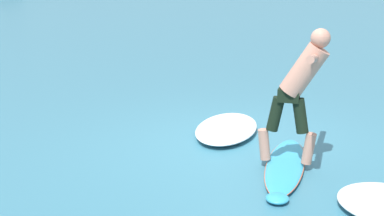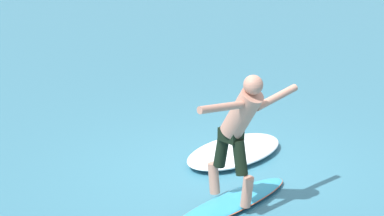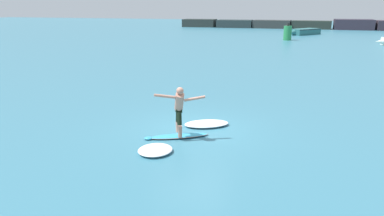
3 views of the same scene
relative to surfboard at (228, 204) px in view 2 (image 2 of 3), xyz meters
name	(u,v)px [view 2 (image 2 of 3)]	position (x,y,z in m)	size (l,w,h in m)	color
ground_plane	(222,174)	(0.26, 0.98, -0.05)	(200.00, 200.00, 0.00)	teal
surfboard	(228,204)	(0.00, 0.00, 0.00)	(2.08, 1.41, 0.23)	#329AC1
surfer	(240,126)	(0.10, -0.10, 1.06)	(1.51, 1.03, 1.70)	tan
wave_foam_at_tail	(234,151)	(0.60, 1.48, 0.04)	(1.87, 1.56, 0.17)	white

